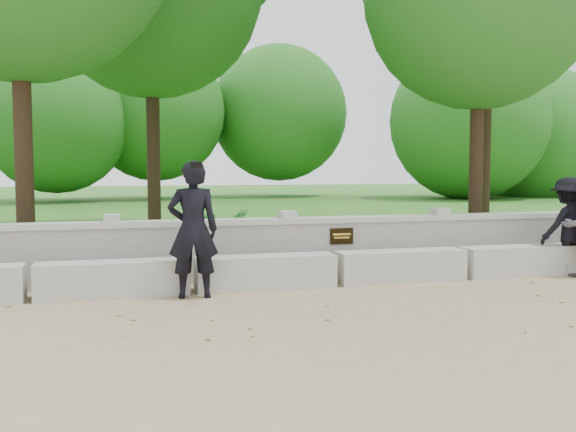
# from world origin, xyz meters

# --- Properties ---
(ground) EXTENTS (80.00, 80.00, 0.00)m
(ground) POSITION_xyz_m (0.00, 0.00, 0.00)
(ground) COLOR tan
(ground) RESTS_ON ground
(lawn) EXTENTS (40.00, 22.00, 0.25)m
(lawn) POSITION_xyz_m (0.00, 14.00, 0.12)
(lawn) COLOR #277223
(lawn) RESTS_ON ground
(concrete_bench) EXTENTS (11.90, 0.45, 0.45)m
(concrete_bench) POSITION_xyz_m (0.00, 1.90, 0.22)
(concrete_bench) COLOR beige
(concrete_bench) RESTS_ON ground
(parapet_wall) EXTENTS (12.50, 0.35, 0.90)m
(parapet_wall) POSITION_xyz_m (0.00, 2.60, 0.46)
(parapet_wall) COLOR #B9B6AF
(parapet_wall) RESTS_ON ground
(man_main) EXTENTS (0.67, 0.60, 1.73)m
(man_main) POSITION_xyz_m (-2.02, 1.55, 0.86)
(man_main) COLOR black
(man_main) RESTS_ON ground
(visitor_mid) EXTENTS (1.01, 0.64, 1.50)m
(visitor_mid) POSITION_xyz_m (3.76, 1.80, 0.75)
(visitor_mid) COLOR black
(visitor_mid) RESTS_ON ground
(shrub_b) EXTENTS (0.40, 0.38, 0.56)m
(shrub_b) POSITION_xyz_m (-1.23, 5.17, 0.53)
(shrub_b) COLOR #297226
(shrub_b) RESTS_ON lawn
(shrub_c) EXTENTS (0.68, 0.64, 0.59)m
(shrub_c) POSITION_xyz_m (2.16, 3.39, 0.55)
(shrub_c) COLOR #297226
(shrub_c) RESTS_ON lawn
(shrub_d) EXTENTS (0.43, 0.46, 0.66)m
(shrub_d) POSITION_xyz_m (-0.75, 4.81, 0.58)
(shrub_d) COLOR #297226
(shrub_d) RESTS_ON lawn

